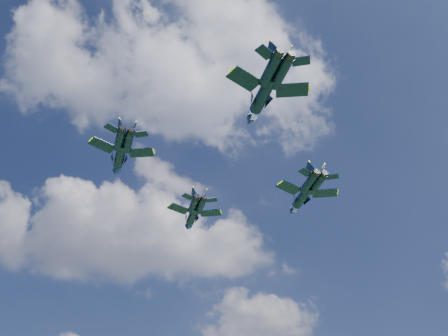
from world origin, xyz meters
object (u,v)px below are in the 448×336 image
jet_slot (262,96)px  jet_left (120,156)px  jet_right (302,197)px  jet_lead (192,216)px

jet_slot → jet_left: bearing=131.9°
jet_slot → jet_right: bearing=52.8°
jet_left → jet_right: bearing=-0.5°
jet_left → jet_slot: (24.83, -17.26, 0.46)m
jet_lead → jet_left: 26.33m
jet_left → jet_lead: bearing=43.8°
jet_lead → jet_slot: jet_slot is taller
jet_lead → jet_slot: size_ratio=0.88×
jet_right → jet_slot: (-11.52, -25.96, 2.36)m
jet_left → jet_right: 37.43m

